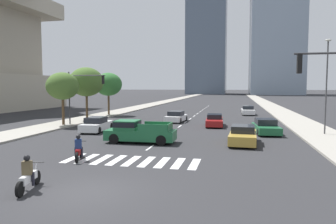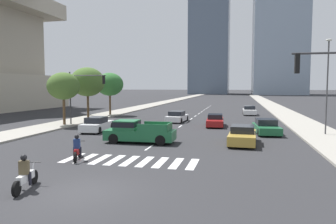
# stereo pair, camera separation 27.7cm
# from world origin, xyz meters

# --- Properties ---
(ground_plane) EXTENTS (800.00, 800.00, 0.00)m
(ground_plane) POSITION_xyz_m (0.00, 0.00, 0.00)
(ground_plane) COLOR #28282B
(sidewalk_east) EXTENTS (4.00, 260.00, 0.15)m
(sidewalk_east) POSITION_xyz_m (13.00, 30.00, 0.07)
(sidewalk_east) COLOR gray
(sidewalk_east) RESTS_ON ground
(sidewalk_west) EXTENTS (4.00, 260.00, 0.15)m
(sidewalk_west) POSITION_xyz_m (-13.00, 30.00, 0.07)
(sidewalk_west) COLOR gray
(sidewalk_west) RESTS_ON ground
(crosswalk_near) EXTENTS (7.65, 2.55, 0.01)m
(crosswalk_near) POSITION_xyz_m (-0.00, 5.47, 0.00)
(crosswalk_near) COLOR silver
(crosswalk_near) RESTS_ON ground
(lane_divider_center) EXTENTS (0.14, 50.00, 0.01)m
(lane_divider_center) POSITION_xyz_m (0.00, 33.47, 0.00)
(lane_divider_center) COLOR silver
(lane_divider_center) RESTS_ON ground
(motorcycle_lead) EXTENTS (0.81, 2.18, 1.49)m
(motorcycle_lead) POSITION_xyz_m (-2.45, -0.29, 0.58)
(motorcycle_lead) COLOR black
(motorcycle_lead) RESTS_ON ground
(motorcycle_trailing) EXTENTS (0.99, 2.03, 1.49)m
(motorcycle_trailing) POSITION_xyz_m (-3.03, 5.05, 0.58)
(motorcycle_trailing) COLOR black
(motorcycle_trailing) RESTS_ON ground
(pickup_truck) EXTENTS (5.23, 2.07, 1.67)m
(pickup_truck) POSITION_xyz_m (-1.46, 11.21, 0.81)
(pickup_truck) COLOR #1E6038
(pickup_truck) RESTS_ON ground
(sedan_white_0) EXTENTS (1.98, 4.64, 1.37)m
(sedan_white_0) POSITION_xyz_m (-7.00, 16.13, 0.63)
(sedan_white_0) COLOR silver
(sedan_white_0) RESTS_ON ground
(sedan_gold_1) EXTENTS (2.11, 4.66, 1.34)m
(sedan_gold_1) POSITION_xyz_m (6.31, 12.36, 0.62)
(sedan_gold_1) COLOR #B28E38
(sedan_gold_1) RESTS_ON ground
(sedan_red_2) EXTENTS (1.94, 4.65, 1.27)m
(sedan_red_2) POSITION_xyz_m (3.59, 22.39, 0.59)
(sedan_red_2) COLOR maroon
(sedan_red_2) RESTS_ON ground
(sedan_green_3) EXTENTS (2.30, 4.77, 1.31)m
(sedan_green_3) POSITION_xyz_m (8.44, 17.99, 0.60)
(sedan_green_3) COLOR #1E6038
(sedan_green_3) RESTS_ON ground
(sedan_white_4) EXTENTS (1.91, 4.47, 1.32)m
(sedan_white_4) POSITION_xyz_m (7.59, 37.31, 0.61)
(sedan_white_4) COLOR silver
(sedan_white_4) RESTS_ON ground
(sedan_white_5) EXTENTS (2.16, 4.43, 1.30)m
(sedan_white_5) POSITION_xyz_m (-1.13, 25.57, 0.60)
(sedan_white_5) COLOR silver
(sedan_white_5) RESTS_ON ground
(traffic_signal_far) EXTENTS (4.47, 0.28, 5.63)m
(traffic_signal_far) POSITION_xyz_m (-10.22, 19.79, 4.01)
(traffic_signal_far) COLOR #333335
(traffic_signal_far) RESTS_ON sidewalk_west
(street_lamp_east) EXTENTS (0.50, 0.24, 8.06)m
(street_lamp_east) POSITION_xyz_m (13.30, 17.84, 4.78)
(street_lamp_east) COLOR #3F3F42
(street_lamp_east) RESTS_ON sidewalk_east
(street_tree_nearest) EXTENTS (3.41, 3.41, 5.57)m
(street_tree_nearest) POSITION_xyz_m (-12.20, 19.14, 4.25)
(street_tree_nearest) COLOR #4C3823
(street_tree_nearest) RESTS_ON sidewalk_west
(street_tree_second) EXTENTS (4.18, 4.18, 6.41)m
(street_tree_second) POSITION_xyz_m (-12.20, 24.66, 4.77)
(street_tree_second) COLOR #4C3823
(street_tree_second) RESTS_ON sidewalk_west
(street_tree_third) EXTENTS (3.90, 3.90, 6.04)m
(street_tree_third) POSITION_xyz_m (-12.20, 31.56, 4.52)
(street_tree_third) COLOR #4C3823
(street_tree_third) RESTS_ON sidewalk_west
(office_tower_left_skyline) EXTENTS (21.20, 28.08, 99.43)m
(office_tower_left_skyline) POSITION_xyz_m (-10.33, 171.58, 49.19)
(office_tower_left_skyline) COLOR slate
(office_tower_left_skyline) RESTS_ON ground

